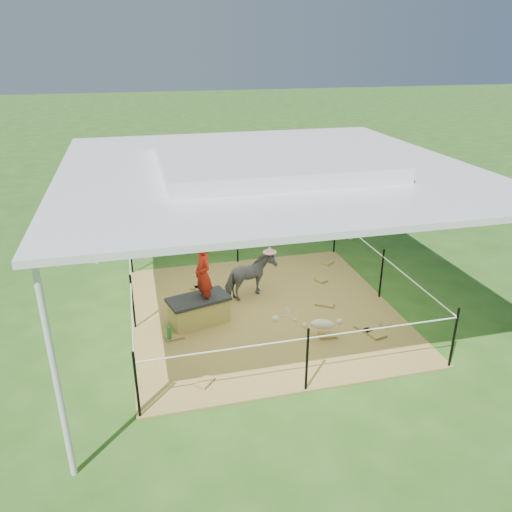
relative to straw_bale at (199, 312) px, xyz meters
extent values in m
plane|color=#2D5919|center=(1.18, 0.12, -0.24)|extent=(90.00, 90.00, 0.00)
cube|color=brown|center=(1.18, 0.12, -0.23)|extent=(4.60, 4.60, 0.03)
cylinder|color=silver|center=(-1.82, 3.12, 1.06)|extent=(0.07, 0.07, 2.60)
cylinder|color=silver|center=(4.18, 3.12, 1.06)|extent=(0.07, 0.07, 2.60)
cylinder|color=silver|center=(-1.82, -2.88, 1.06)|extent=(0.07, 0.07, 2.60)
cube|color=white|center=(1.18, 0.12, 2.40)|extent=(6.30, 6.30, 0.08)
cube|color=white|center=(1.18, 0.12, 2.55)|extent=(3.30, 3.30, 0.22)
cylinder|color=black|center=(-1.07, 2.37, 0.26)|extent=(0.04, 0.04, 1.00)
cylinder|color=black|center=(1.18, 2.37, 0.26)|extent=(0.04, 0.04, 1.00)
cylinder|color=black|center=(3.43, 2.37, 0.26)|extent=(0.04, 0.04, 1.00)
cylinder|color=black|center=(-1.07, 0.12, 0.26)|extent=(0.04, 0.04, 1.00)
cylinder|color=black|center=(3.43, 0.12, 0.26)|extent=(0.04, 0.04, 1.00)
cylinder|color=black|center=(-1.07, -2.13, 0.26)|extent=(0.04, 0.04, 1.00)
cylinder|color=black|center=(1.18, -2.13, 0.26)|extent=(0.04, 0.04, 1.00)
cylinder|color=black|center=(3.43, -2.13, 0.26)|extent=(0.04, 0.04, 1.00)
cylinder|color=white|center=(1.18, 2.37, 0.61)|extent=(4.50, 0.02, 0.02)
cylinder|color=white|center=(1.18, -2.13, 0.61)|extent=(4.50, 0.02, 0.02)
cylinder|color=white|center=(3.43, 0.12, 0.61)|extent=(0.02, 4.50, 0.02)
cylinder|color=white|center=(-1.07, 0.12, 0.61)|extent=(0.02, 4.50, 0.02)
cube|color=#B59A42|center=(0.00, 0.00, 0.00)|extent=(1.04, 0.71, 0.42)
cube|color=black|center=(0.00, 0.00, 0.24)|extent=(1.12, 0.78, 0.05)
imported|color=#AB1C10|center=(0.10, 0.00, 0.78)|extent=(0.37, 0.47, 1.14)
cylinder|color=#1A752B|center=(-0.55, -0.45, -0.08)|extent=(0.09, 0.09, 0.26)
imported|color=#545459|center=(1.06, 0.69, 0.20)|extent=(1.08, 0.82, 0.83)
cylinder|color=pink|center=(1.06, 0.69, 0.68)|extent=(0.26, 0.26, 0.12)
cylinder|color=blue|center=(4.96, 6.76, 0.24)|extent=(0.75, 0.75, 0.97)
cube|color=brown|center=(2.56, 7.75, 0.11)|extent=(1.92, 1.54, 0.71)
cube|color=brown|center=(6.10, 9.76, 0.12)|extent=(1.73, 1.25, 0.72)
imported|color=teal|center=(3.32, 7.87, 0.29)|extent=(0.62, 0.56, 1.06)
camera|label=1|loc=(-0.85, -7.43, 4.21)|focal=35.00mm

